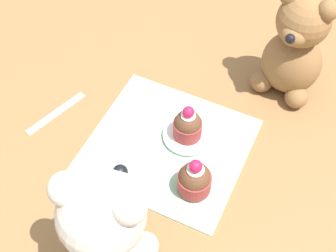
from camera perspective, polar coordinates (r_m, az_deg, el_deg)
name	(u,v)px	position (r m, az deg, el deg)	size (l,w,h in m)	color
ground_plane	(168,146)	(0.76, 0.00, -2.50)	(4.00, 4.00, 0.00)	olive
knitted_placemat	(168,145)	(0.76, 0.00, -2.38)	(0.25, 0.23, 0.01)	#8EBC99
teddy_bear_cream	(107,231)	(0.58, -7.45, -12.58)	(0.12, 0.12, 0.22)	beige
teddy_bear_tan	(295,49)	(0.80, 15.21, 9.08)	(0.11, 0.11, 0.20)	olive
cupcake_near_cream_bear	(195,179)	(0.69, 3.26, -6.47)	(0.05, 0.05, 0.07)	#993333
saucer_plate	(187,135)	(0.77, 2.35, -1.10)	(0.08, 0.08, 0.01)	white
cupcake_near_tan_bear	(188,125)	(0.74, 2.42, 0.12)	(0.05, 0.05, 0.07)	#993333
teaspoon	(56,113)	(0.82, -13.52, 1.56)	(0.12, 0.01, 0.01)	silver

